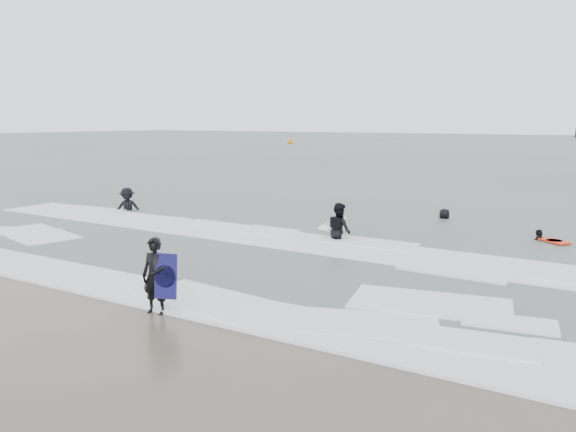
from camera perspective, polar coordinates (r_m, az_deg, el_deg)
The scene contains 10 objects.
ground at distance 14.01m, azimuth -10.90°, elevation -7.39°, with size 320.00×320.00×0.00m, color brown.
sea at distance 90.36m, azimuth 26.02°, elevation 6.19°, with size 320.00×320.00×0.00m, color #47544C.
surfer_centre at distance 12.52m, azimuth -13.19°, elevation -9.56°, with size 0.61×0.40×1.67m, color black.
surfer_wading at distance 19.23m, azimuth 5.21°, elevation -2.57°, with size 0.91×0.71×1.88m, color black.
surfer_breaker at distance 26.38m, azimuth -15.96°, elevation 0.44°, with size 1.25×0.72×1.93m, color black.
surfer_right_near at distance 20.98m, azimuth 24.15°, elevation -2.36°, with size 0.91×0.38×1.56m, color black.
surfer_right_far at distance 24.18m, azimuth 15.59°, elevation -0.36°, with size 0.79×0.51×1.61m, color black.
surf_foam at distance 16.80m, azimuth -2.34°, elevation -4.20°, with size 30.03×9.06×0.09m.
bodyboards at distance 16.91m, azimuth 9.14°, elevation -2.63°, with size 7.60×12.51×1.25m.
buoy at distance 97.05m, azimuth 0.21°, elevation 7.55°, with size 1.00×1.00×1.65m.
Camera 1 is at (9.14, -9.80, 4.08)m, focal length 35.00 mm.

